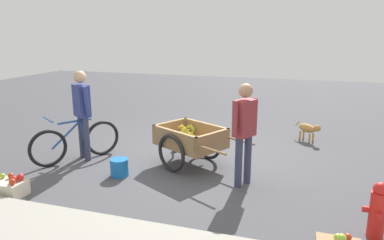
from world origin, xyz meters
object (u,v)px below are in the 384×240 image
at_px(vendor_person, 244,126).
at_px(bicycle, 76,142).
at_px(dog, 308,128).
at_px(mixed_fruit_crate, 10,188).
at_px(fruit_cart, 191,141).
at_px(fire_hydrant, 378,211).
at_px(plastic_bucket, 119,167).
at_px(cyclist_person, 82,107).

bearing_deg(vendor_person, bicycle, -2.59).
bearing_deg(dog, mixed_fruit_crate, 45.32).
height_order(fruit_cart, fire_hydrant, fruit_cart).
relative_size(dog, mixed_fruit_crate, 1.19).
distance_m(bicycle, plastic_bucket, 1.17).
height_order(bicycle, cyclist_person, cyclist_person).
relative_size(fruit_cart, plastic_bucket, 6.26).
bearing_deg(cyclist_person, bicycle, 56.22).
relative_size(bicycle, cyclist_person, 0.88).
height_order(fruit_cart, cyclist_person, cyclist_person).
bearing_deg(fire_hydrant, fruit_cart, -29.86).
xyz_separation_m(dog, fire_hydrant, (-0.75, 3.67, 0.06)).
bearing_deg(plastic_bucket, bicycle, -20.79).
bearing_deg(fruit_cart, fire_hydrant, 150.14).
bearing_deg(vendor_person, dog, -109.37).
height_order(bicycle, dog, bicycle).
relative_size(vendor_person, dog, 2.97).
height_order(dog, plastic_bucket, dog).
distance_m(cyclist_person, plastic_bucket, 1.39).
bearing_deg(vendor_person, plastic_bucket, 7.89).
distance_m(fruit_cart, mixed_fruit_crate, 2.85).
bearing_deg(vendor_person, cyclist_person, -5.11).
bearing_deg(mixed_fruit_crate, bicycle, -91.79).
height_order(vendor_person, plastic_bucket, vendor_person).
distance_m(bicycle, cyclist_person, 0.63).
relative_size(dog, fire_hydrant, 0.78).
xyz_separation_m(vendor_person, plastic_bucket, (1.95, 0.27, -0.78)).
relative_size(fruit_cart, mixed_fruit_crate, 4.12).
bearing_deg(fire_hydrant, cyclist_person, -15.29).
height_order(vendor_person, cyclist_person, cyclist_person).
xyz_separation_m(bicycle, cyclist_person, (-0.08, -0.13, 0.61)).
distance_m(dog, plastic_bucket, 4.12).
distance_m(fruit_cart, dog, 2.88).
bearing_deg(fruit_cart, cyclist_person, 8.26).
xyz_separation_m(fire_hydrant, mixed_fruit_crate, (4.76, 0.39, -0.21)).
xyz_separation_m(dog, plastic_bucket, (2.89, 2.94, -0.13)).
distance_m(vendor_person, fire_hydrant, 2.05).
relative_size(plastic_bucket, mixed_fruit_crate, 0.66).
bearing_deg(fruit_cart, dog, -132.55).
bearing_deg(fire_hydrant, bicycle, -13.59).
bearing_deg(mixed_fruit_crate, cyclist_person, -94.57).
bearing_deg(cyclist_person, dog, -148.25).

